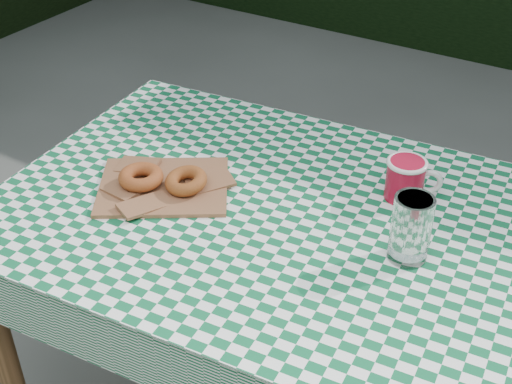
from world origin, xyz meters
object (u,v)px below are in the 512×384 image
at_px(paper_bag, 163,185).
at_px(coffee_mug, 405,179).
at_px(drinking_glass, 411,229).
at_px(table, 284,338).

xyz_separation_m(paper_bag, coffee_mug, (0.48, 0.25, 0.04)).
relative_size(paper_bag, drinking_glass, 2.05).
distance_m(table, coffee_mug, 0.50).
relative_size(table, drinking_glass, 8.92).
distance_m(coffee_mug, drinking_glass, 0.21).
relative_size(table, paper_bag, 4.36).
bearing_deg(drinking_glass, table, 179.33).
bearing_deg(table, drinking_glass, -5.49).
height_order(coffee_mug, drinking_glass, drinking_glass).
distance_m(table, drinking_glass, 0.53).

